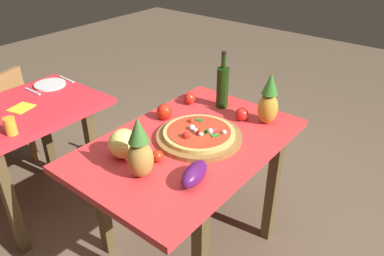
{
  "coord_description": "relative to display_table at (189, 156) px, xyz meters",
  "views": [
    {
      "loc": [
        -1.34,
        -1.09,
        1.86
      ],
      "look_at": [
        0.05,
        0.02,
        0.83
      ],
      "focal_mm": 34.78,
      "sensor_mm": 36.0,
      "label": 1
    }
  ],
  "objects": [
    {
      "name": "tomato_by_bottle",
      "position": [
        -0.25,
        0.0,
        0.13
      ],
      "size": [
        0.06,
        0.06,
        0.06
      ],
      "primitive_type": "sphere",
      "color": "red",
      "rests_on": "display_table"
    },
    {
      "name": "pineapple_left",
      "position": [
        0.45,
        -0.23,
        0.24
      ],
      "size": [
        0.12,
        0.12,
        0.32
      ],
      "color": "#C38A2D",
      "rests_on": "display_table"
    },
    {
      "name": "knife_utensil",
      "position": [
        0.1,
        1.26,
        0.1
      ],
      "size": [
        0.02,
        0.18,
        0.01
      ],
      "primitive_type": "cube",
      "rotation": [
        0.0,
        0.0,
        -0.04
      ],
      "color": "silver",
      "rests_on": "background_table"
    },
    {
      "name": "dinner_plate",
      "position": [
        -0.04,
        1.26,
        0.11
      ],
      "size": [
        0.22,
        0.22,
        0.02
      ],
      "primitive_type": "cylinder",
      "color": "white",
      "rests_on": "background_table"
    },
    {
      "name": "ground_plane",
      "position": [
        0.0,
        0.0,
        -0.68
      ],
      "size": [
        10.0,
        10.0,
        0.0
      ],
      "primitive_type": "plane",
      "color": "brown"
    },
    {
      "name": "tomato_near_board",
      "position": [
        0.36,
        0.29,
        0.14
      ],
      "size": [
        0.08,
        0.08,
        0.08
      ],
      "primitive_type": "sphere",
      "color": "red",
      "rests_on": "display_table"
    },
    {
      "name": "tomato_beside_pepper",
      "position": [
        0.38,
        -0.1,
        0.14
      ],
      "size": [
        0.08,
        0.08,
        0.08
      ],
      "primitive_type": "sphere",
      "color": "red",
      "rests_on": "display_table"
    },
    {
      "name": "drinking_glass_juice",
      "position": [
        -0.56,
        0.83,
        0.15
      ],
      "size": [
        0.06,
        0.06,
        0.1
      ],
      "primitive_type": "cylinder",
      "color": "gold",
      "rests_on": "background_table"
    },
    {
      "name": "eggplant",
      "position": [
        -0.26,
        -0.25,
        0.14
      ],
      "size": [
        0.21,
        0.13,
        0.09
      ],
      "primitive_type": "ellipsoid",
      "rotation": [
        0.0,
        0.0,
        0.19
      ],
      "color": "#531558",
      "rests_on": "display_table"
    },
    {
      "name": "bell_pepper",
      "position": [
        0.11,
        0.28,
        0.14
      ],
      "size": [
        0.09,
        0.09,
        0.1
      ],
      "primitive_type": "ellipsoid",
      "color": "red",
      "rests_on": "display_table"
    },
    {
      "name": "background_table",
      "position": [
        -0.4,
        1.08,
        -0.03
      ],
      "size": [
        1.03,
        0.71,
        0.78
      ],
      "color": "brown",
      "rests_on": "ground_plane"
    },
    {
      "name": "wine_bottle",
      "position": [
        0.46,
        0.1,
        0.24
      ],
      "size": [
        0.08,
        0.08,
        0.37
      ],
      "color": "black",
      "rests_on": "display_table"
    },
    {
      "name": "melon",
      "position": [
        -0.32,
        0.16,
        0.18
      ],
      "size": [
        0.15,
        0.15,
        0.15
      ],
      "primitive_type": "sphere",
      "color": "#EEDF6C",
      "rests_on": "display_table"
    },
    {
      "name": "pizza",
      "position": [
        0.05,
        -0.03,
        0.14
      ],
      "size": [
        0.4,
        0.4,
        0.06
      ],
      "color": "#D9B75F",
      "rests_on": "pizza_board"
    },
    {
      "name": "pizza_board",
      "position": [
        0.05,
        -0.03,
        0.11
      ],
      "size": [
        0.48,
        0.48,
        0.02
      ],
      "primitive_type": "cylinder",
      "color": "olive",
      "rests_on": "display_table"
    },
    {
      "name": "fork_utensil",
      "position": [
        -0.18,
        1.26,
        0.1
      ],
      "size": [
        0.02,
        0.18,
        0.01
      ],
      "primitive_type": "cube",
      "rotation": [
        0.0,
        0.0,
        0.02
      ],
      "color": "silver",
      "rests_on": "background_table"
    },
    {
      "name": "pineapple_right",
      "position": [
        -0.38,
        -0.02,
        0.24
      ],
      "size": [
        0.12,
        0.12,
        0.31
      ],
      "color": "#B0823A",
      "rests_on": "display_table"
    },
    {
      "name": "napkin_folded",
      "position": [
        -0.36,
        1.08,
        0.1
      ],
      "size": [
        0.17,
        0.15,
        0.01
      ],
      "primitive_type": "cube",
      "rotation": [
        0.0,
        0.0,
        0.27
      ],
      "color": "yellow",
      "rests_on": "background_table"
    },
    {
      "name": "display_table",
      "position": [
        0.0,
        0.0,
        0.0
      ],
      "size": [
        1.27,
        0.83,
        0.78
      ],
      "color": "brown",
      "rests_on": "ground_plane"
    }
  ]
}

